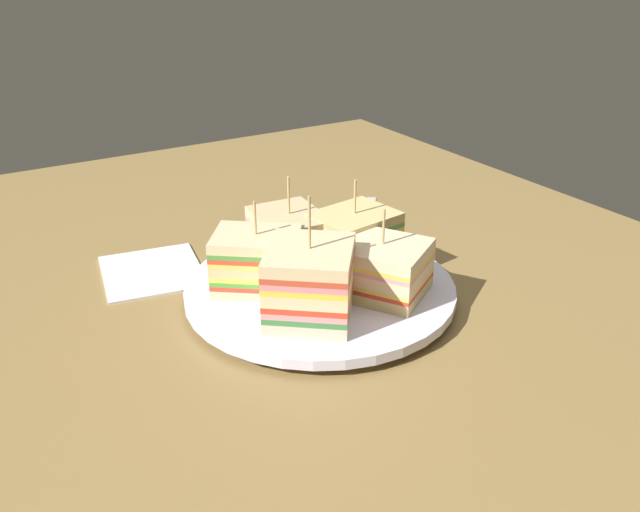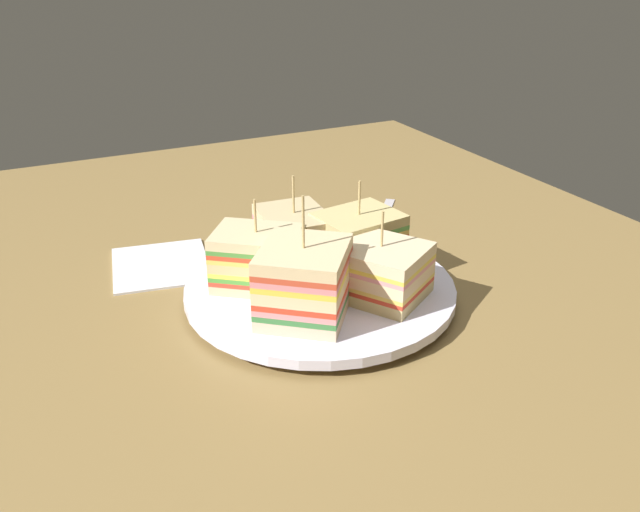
% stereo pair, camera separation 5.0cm
% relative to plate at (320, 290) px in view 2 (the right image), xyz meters
% --- Properties ---
extents(ground_plane, '(1.15, 0.89, 0.02)m').
position_rel_plate_xyz_m(ground_plane, '(0.00, 0.00, -0.02)').
color(ground_plane, olive).
extents(plate, '(0.26, 0.26, 0.02)m').
position_rel_plate_xyz_m(plate, '(0.00, 0.00, 0.00)').
color(plate, white).
rests_on(plate, ground_plane).
extents(sandwich_wedge_0, '(0.08, 0.07, 0.09)m').
position_rel_plate_xyz_m(sandwich_wedge_0, '(-0.06, 0.00, 0.03)').
color(sandwich_wedge_0, '#E1BF87').
rests_on(sandwich_wedge_0, plate).
extents(sandwich_wedge_1, '(0.10, 0.10, 0.09)m').
position_rel_plate_xyz_m(sandwich_wedge_1, '(-0.02, -0.05, 0.03)').
color(sandwich_wedge_1, '#DEBA8B').
rests_on(sandwich_wedge_1, plate).
extents(sandwich_wedge_2, '(0.11, 0.11, 0.11)m').
position_rel_plate_xyz_m(sandwich_wedge_2, '(0.05, -0.04, 0.04)').
color(sandwich_wedge_2, beige).
rests_on(sandwich_wedge_2, plate).
extents(sandwich_wedge_3, '(0.10, 0.10, 0.08)m').
position_rel_plate_xyz_m(sandwich_wedge_3, '(0.04, 0.04, 0.03)').
color(sandwich_wedge_3, '#DCC07A').
rests_on(sandwich_wedge_3, plate).
extents(sandwich_wedge_4, '(0.07, 0.09, 0.09)m').
position_rel_plate_xyz_m(sandwich_wedge_4, '(-0.02, 0.05, 0.03)').
color(sandwich_wedge_4, beige).
rests_on(sandwich_wedge_4, plate).
extents(chip_pile, '(0.05, 0.06, 0.02)m').
position_rel_plate_xyz_m(chip_pile, '(-0.02, -0.01, 0.02)').
color(chip_pile, '#EEC970').
rests_on(chip_pile, plate).
extents(spoon, '(0.14, 0.12, 0.01)m').
position_rel_plate_xyz_m(spoon, '(-0.11, 0.13, -0.01)').
color(spoon, silver).
rests_on(spoon, ground_plane).
extents(napkin, '(0.13, 0.12, 0.01)m').
position_rel_plate_xyz_m(napkin, '(-0.14, -0.12, -0.01)').
color(napkin, white).
rests_on(napkin, ground_plane).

